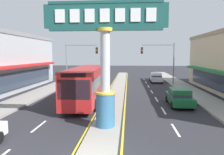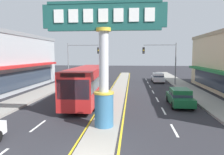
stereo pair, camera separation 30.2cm
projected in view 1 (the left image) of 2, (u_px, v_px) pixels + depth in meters
name	position (u px, v px, depth m)	size (l,w,h in m)	color
median_strip	(117.00, 91.00, 26.10)	(1.82, 52.00, 0.14)	gray
sidewalk_left	(40.00, 92.00, 24.80)	(2.74, 60.00, 0.18)	gray
sidewalk_right	(196.00, 95.00, 23.43)	(2.74, 60.00, 0.18)	gray
lane_markings	(117.00, 93.00, 24.77)	(8.56, 52.00, 0.01)	silver
district_sign	(105.00, 60.00, 12.53)	(7.20, 1.20, 7.41)	#33668C
traffic_light_left_side	(78.00, 56.00, 31.55)	(4.86, 0.46, 6.20)	slate
traffic_light_right_side	(162.00, 56.00, 30.78)	(4.86, 0.46, 6.20)	slate
sedan_near_right_lane	(156.00, 77.00, 34.68)	(1.85, 4.30, 1.53)	silver
sedan_near_left_lane	(179.00, 97.00, 18.71)	(1.87, 4.32, 1.53)	#14562D
bus_mid_left_lane	(87.00, 82.00, 20.23)	(2.83, 11.26, 3.26)	#B21E1E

